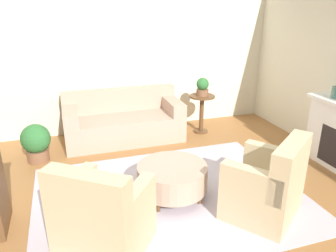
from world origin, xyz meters
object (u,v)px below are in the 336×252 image
object	(u,v)px
couch	(124,122)
armchair_right	(268,187)
ottoman_table	(172,177)
side_table	(202,108)
armchair_left	(102,218)
potted_plant_floor	(36,142)
potted_plant_on_side_table	(203,87)

from	to	relation	value
couch	armchair_right	size ratio (longest dim) A/B	1.88
ottoman_table	side_table	size ratio (longest dim) A/B	1.22
couch	armchair_left	bearing A→B (deg)	-104.92
armchair_left	armchair_right	bearing A→B (deg)	0.00
armchair_left	potted_plant_floor	size ratio (longest dim) A/B	1.81
armchair_left	potted_plant_floor	distance (m)	2.41
couch	ottoman_table	xyz separation A→B (m)	(0.23, -2.03, -0.04)
couch	armchair_left	size ratio (longest dim) A/B	1.88
couch	ottoman_table	size ratio (longest dim) A/B	2.31
armchair_left	potted_plant_on_side_table	distance (m)	3.46
ottoman_table	side_table	world-z (taller)	side_table
armchair_right	potted_plant_floor	bearing A→B (deg)	138.10
armchair_left	side_table	xyz separation A→B (m)	(2.19, 2.63, 0.10)
ottoman_table	potted_plant_on_side_table	bearing A→B (deg)	57.44
couch	armchair_right	distance (m)	2.96
couch	side_table	xyz separation A→B (m)	(1.46, -0.11, 0.15)
ottoman_table	side_table	distance (m)	2.29
armchair_right	ottoman_table	bearing A→B (deg)	141.83
armchair_right	armchair_left	bearing A→B (deg)	180.00
ottoman_table	armchair_left	bearing A→B (deg)	-143.58
couch	armchair_left	xyz separation A→B (m)	(-0.73, -2.74, 0.05)
armchair_right	side_table	world-z (taller)	armchair_right
armchair_right	ottoman_table	distance (m)	1.15
armchair_right	potted_plant_on_side_table	bearing A→B (deg)	82.87
couch	armchair_right	xyz separation A→B (m)	(1.13, -2.74, 0.05)
potted_plant_on_side_table	armchair_right	bearing A→B (deg)	-97.13
armchair_left	potted_plant_floor	bearing A→B (deg)	107.09
ottoman_table	side_table	bearing A→B (deg)	57.44
armchair_right	side_table	size ratio (longest dim) A/B	1.51
side_table	potted_plant_on_side_table	world-z (taller)	potted_plant_on_side_table
potted_plant_floor	armchair_right	bearing A→B (deg)	-41.90
armchair_right	ottoman_table	xyz separation A→B (m)	(-0.90, 0.71, -0.10)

